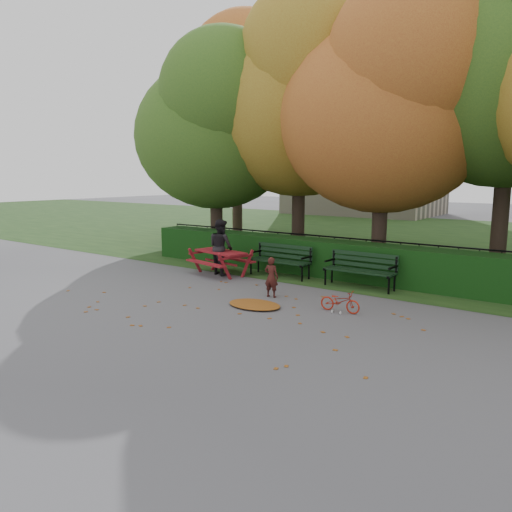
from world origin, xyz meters
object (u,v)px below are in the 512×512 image
Objects in this scene: tree_a at (218,124)px; child at (271,277)px; tree_c at (392,101)px; bench_left at (281,258)px; picnic_table at (221,256)px; tree_f at (240,105)px; adult at (221,247)px; bicycle at (340,301)px; bench_right at (361,267)px; tree_b at (305,94)px.

tree_a reaches higher than child.
tree_a is 0.94× the size of tree_c.
bench_left is 0.99× the size of picnic_table.
picnic_table is at bearing -139.60° from tree_c.
child is at bearing -47.72° from tree_f.
adult reaches higher than child.
child is at bearing -14.56° from picnic_table.
bicycle is (8.86, -7.88, -5.46)m from tree_f.
picnic_table is at bearing -150.92° from bench_left.
tree_c is at bearing 7.65° from bicycle.
adult reaches higher than picnic_table.
picnic_table is at bearing -34.28° from child.
tree_a is at bearing 142.96° from picnic_table.
tree_c is 8.47× the size of child.
tree_f is 5.10× the size of bench_right.
tree_a is 5.38m from picnic_table.
bench_right is at bearing 0.00° from bench_left.
tree_a is 9.17m from bicycle.
tree_f is 9.73× the size of child.
tree_c reaches higher than picnic_table.
picnic_table is (-1.51, -0.84, 0.01)m from bench_left.
tree_f is 5.81× the size of adult.
tree_c is (3.28, -0.78, -0.58)m from tree_b.
tree_f reaches higher than tree_c.
tree_f is (-7.97, 3.28, 0.87)m from tree_c.
tree_f is at bearing 152.01° from tree_b.
adult reaches higher than bench_right.
picnic_table is (-3.91, -0.84, 0.01)m from bench_right.
bicycle is at bearing -37.79° from bench_left.
tree_f is at bearing 157.65° from tree_c.
bicycle is at bearing 165.90° from child.
bicycle is at bearing -41.67° from tree_f.
adult is 1.83× the size of bicycle.
tree_b reaches higher than tree_a.
tree_b is 1.10× the size of tree_c.
tree_f is 9.10m from adult.
tree_b is at bearing 96.34° from picnic_table.
bench_right is 2.48m from child.
bench_left is (1.14, -3.04, -4.88)m from tree_b.
tree_f is at bearing 135.85° from picnic_table.
bench_right is at bearing 23.78° from picnic_table.
adult is at bearing 121.00° from picnic_table.
bench_right reaches higher than picnic_table.
tree_b is at bearing 110.58° from bench_left.
adult is (4.31, -6.34, -4.90)m from tree_f.
tree_c is 6.42m from picnic_table.
tree_c is 4.44× the size of bench_left.
picnic_table is (2.38, -2.71, -3.99)m from tree_a.
tree_f reaches higher than tree_a.
bench_left is at bearing -69.77° from child.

